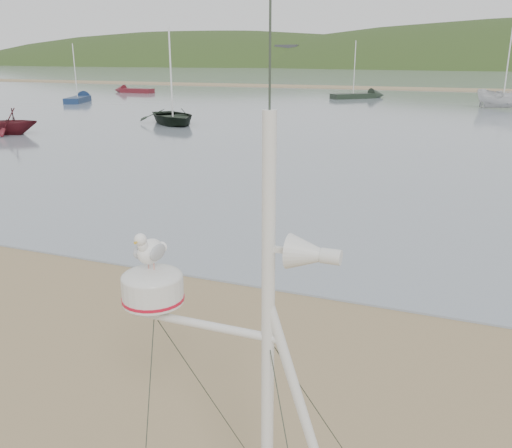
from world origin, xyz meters
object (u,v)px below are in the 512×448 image
at_px(dinghy_red_far, 129,90).
at_px(sailboat_blue_near, 82,98).
at_px(boat_dark, 171,86).
at_px(boat_red, 9,109).
at_px(sailboat_dark_mid, 366,95).
at_px(boat_white, 506,81).

distance_m(dinghy_red_far, sailboat_blue_near, 12.83).
relative_size(boat_dark, sailboat_blue_near, 0.84).
bearing_deg(boat_red, dinghy_red_far, 177.14).
relative_size(sailboat_dark_mid, sailboat_blue_near, 1.06).
relative_size(boat_red, dinghy_red_far, 0.51).
relative_size(dinghy_red_far, sailboat_blue_near, 0.94).
relative_size(boat_white, sailboat_blue_near, 0.78).
xyz_separation_m(boat_red, sailboat_blue_near, (-11.25, 19.92, -1.11)).
height_order(sailboat_dark_mid, sailboat_blue_near, sailboat_dark_mid).
distance_m(boat_red, sailboat_blue_near, 22.90).
xyz_separation_m(boat_dark, sailboat_dark_mid, (7.16, 26.58, -2.12)).
distance_m(boat_white, sailboat_blue_near, 37.36).
xyz_separation_m(boat_dark, boat_white, (19.69, 18.52, -0.17)).
xyz_separation_m(boat_red, sailboat_dark_mid, (13.05, 33.88, -1.11)).
relative_size(boat_dark, dinghy_red_far, 0.89).
bearing_deg(sailboat_blue_near, boat_white, 9.12).
bearing_deg(boat_red, boat_dark, 114.12).
bearing_deg(sailboat_dark_mid, sailboat_blue_near, -150.11).
distance_m(boat_dark, boat_white, 27.04).
distance_m(boat_white, dinghy_red_far, 40.64).
height_order(boat_dark, sailboat_dark_mid, sailboat_dark_mid).
bearing_deg(sailboat_dark_mid, dinghy_red_far, -176.78).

